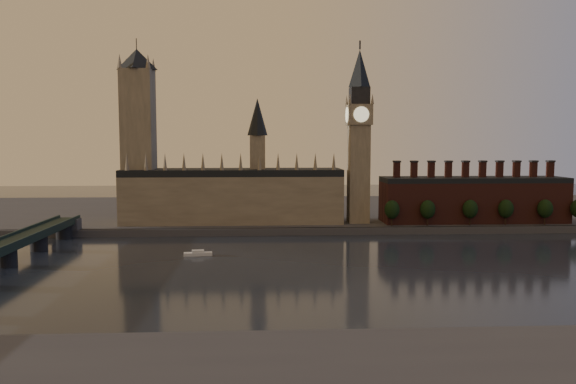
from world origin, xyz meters
name	(u,v)px	position (x,y,z in m)	size (l,w,h in m)	color
ground	(381,272)	(0.00, 0.00, 0.00)	(900.00, 900.00, 0.00)	black
north_bank	(328,212)	(0.00, 178.04, 2.00)	(900.00, 182.00, 4.00)	#404044
palace_of_westminster	(234,193)	(-64.41, 114.91, 21.63)	(130.00, 30.30, 74.00)	gray
victoria_tower	(138,130)	(-120.00, 115.00, 59.09)	(24.00, 24.00, 108.00)	gray
big_ben	(359,134)	(10.00, 110.00, 56.83)	(15.00, 15.00, 107.00)	gray
chimney_block	(473,199)	(80.00, 110.00, 17.82)	(110.00, 25.00, 37.00)	#53251F
embankment_tree_0	(392,210)	(26.92, 94.76, 13.47)	(8.60, 8.60, 14.88)	black
embankment_tree_1	(428,209)	(47.70, 94.83, 13.47)	(8.60, 8.60, 14.88)	black
embankment_tree_2	(470,209)	(72.76, 95.20, 13.47)	(8.60, 8.60, 14.88)	black
embankment_tree_3	(506,209)	(93.89, 95.39, 13.47)	(8.60, 8.60, 14.88)	black
embankment_tree_4	(545,209)	(116.90, 94.67, 13.47)	(8.60, 8.60, 14.88)	black
river_boat	(198,253)	(-77.32, 35.59, 0.99)	(13.28, 4.98, 2.59)	silver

